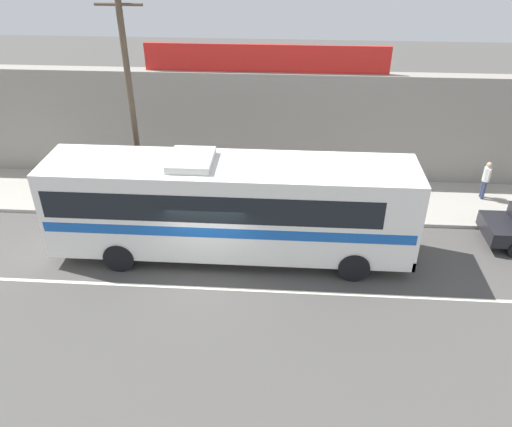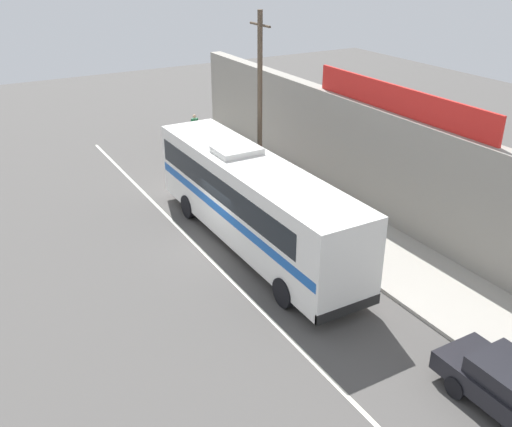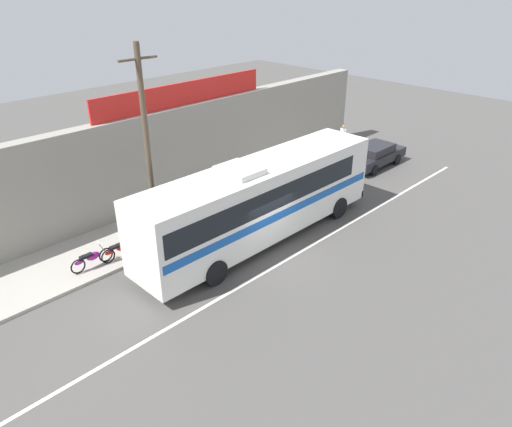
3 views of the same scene
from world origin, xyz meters
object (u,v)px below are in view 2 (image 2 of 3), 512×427
object	(u,v)px
motorcycle_purple	(250,177)
motorcycle_blue	(200,142)
motorcycle_green	(241,168)
utility_pole	(260,107)
pedestrian_by_curb	(195,126)
intercity_bus	(251,198)

from	to	relation	value
motorcycle_purple	motorcycle_blue	bearing A→B (deg)	178.67
motorcycle_green	utility_pole	bearing A→B (deg)	-10.56
motorcycle_blue	utility_pole	bearing A→B (deg)	-3.62
motorcycle_purple	pedestrian_by_curb	bearing A→B (deg)	175.89
motorcycle_purple	motorcycle_green	world-z (taller)	same
intercity_bus	utility_pole	world-z (taller)	utility_pole
motorcycle_blue	pedestrian_by_curb	distance (m)	1.72
utility_pole	motorcycle_blue	xyz separation A→B (m)	(-7.72, 0.49, -3.91)
motorcycle_purple	pedestrian_by_curb	world-z (taller)	pedestrian_by_curb
motorcycle_green	motorcycle_blue	bearing A→B (deg)	-179.67
pedestrian_by_curb	utility_pole	bearing A→B (deg)	-5.54
motorcycle_purple	motorcycle_blue	distance (m)	6.17
intercity_bus	motorcycle_blue	world-z (taller)	intercity_bus
utility_pole	pedestrian_by_curb	size ratio (longest dim) A/B	5.21
motorcycle_purple	motorcycle_blue	xyz separation A→B (m)	(-6.17, 0.14, 0.00)
intercity_bus	pedestrian_by_curb	distance (m)	13.47
utility_pole	pedestrian_by_curb	distance (m)	9.96
intercity_bus	motorcycle_purple	world-z (taller)	intercity_bus
motorcycle_blue	motorcycle_green	world-z (taller)	same
motorcycle_blue	motorcycle_green	size ratio (longest dim) A/B	1.07
motorcycle_purple	motorcycle_green	distance (m)	1.23
motorcycle_purple	motorcycle_blue	world-z (taller)	same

